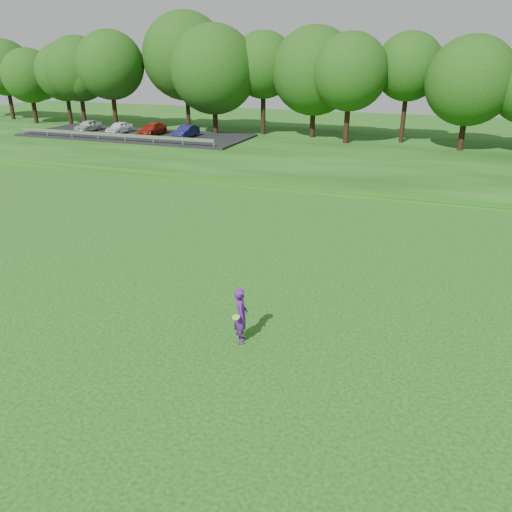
% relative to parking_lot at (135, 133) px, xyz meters
% --- Properties ---
extents(ground, '(140.00, 140.00, 0.00)m').
position_rel_parking_lot_xyz_m(ground, '(23.97, -32.78, -0.98)').
color(ground, '#173C0B').
rests_on(ground, ground).
extents(berm, '(130.00, 30.00, 0.60)m').
position_rel_parking_lot_xyz_m(berm, '(23.97, 1.22, -0.68)').
color(berm, '#173C0B').
rests_on(berm, ground).
extents(walking_path, '(130.00, 1.60, 0.04)m').
position_rel_parking_lot_xyz_m(walking_path, '(23.97, -12.78, -0.96)').
color(walking_path, gray).
rests_on(walking_path, ground).
extents(treeline, '(104.00, 7.00, 15.00)m').
position_rel_parking_lot_xyz_m(treeline, '(23.97, 5.22, 7.12)').
color(treeline, '#154810').
rests_on(treeline, berm).
extents(parking_lot, '(24.00, 9.00, 1.38)m').
position_rel_parking_lot_xyz_m(parking_lot, '(0.00, 0.00, 0.00)').
color(parking_lot, black).
rests_on(parking_lot, berm).
extents(woman, '(0.69, 0.98, 1.87)m').
position_rel_parking_lot_xyz_m(woman, '(25.23, -32.36, -0.05)').
color(woman, '#531B7B').
rests_on(woman, ground).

